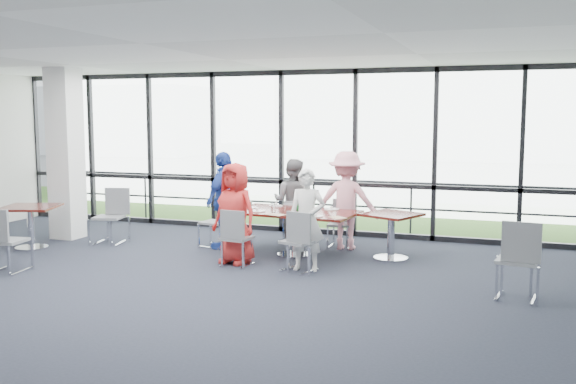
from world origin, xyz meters
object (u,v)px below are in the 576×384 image
(diner_far_left, at_px, (293,201))
(chair_spare_r, at_px, (518,261))
(diner_near_left, at_px, (235,213))
(chair_spare_la, at_px, (8,241))
(diner_near_right, at_px, (307,220))
(main_table, at_px, (294,218))
(structural_column, at_px, (66,154))
(chair_main_nr, at_px, (299,242))
(chair_main_end, at_px, (215,222))
(side_table_left, at_px, (30,212))
(chair_main_fl, at_px, (295,216))
(chair_main_nl, at_px, (237,238))
(chair_spare_lb, at_px, (109,217))
(diner_end, at_px, (225,200))
(side_table_right, at_px, (391,221))
(diner_far_right, at_px, (347,200))
(chair_main_fr, at_px, (340,225))

(diner_far_left, distance_m, chair_spare_r, 4.59)
(diner_near_left, bearing_deg, chair_spare_la, -135.55)
(diner_near_right, bearing_deg, diner_far_left, 111.73)
(main_table, bearing_deg, diner_near_right, -54.52)
(chair_spare_la, bearing_deg, structural_column, 101.85)
(chair_main_nr, distance_m, chair_spare_la, 4.31)
(chair_main_end, bearing_deg, side_table_left, -59.80)
(diner_near_right, height_order, chair_main_fl, diner_near_right)
(diner_near_left, height_order, chair_spare_r, diner_near_left)
(diner_near_left, height_order, chair_main_nl, diner_near_left)
(main_table, distance_m, chair_main_nr, 1.12)
(chair_main_end, bearing_deg, chair_spare_r, 79.58)
(side_table_left, distance_m, chair_main_nr, 4.96)
(side_table_left, xyz_separation_m, chair_spare_lb, (1.06, 0.78, -0.15))
(diner_near_right, height_order, chair_spare_r, diner_near_right)
(diner_end, bearing_deg, side_table_right, 101.88)
(diner_far_left, bearing_deg, chair_main_end, 33.45)
(structural_column, relative_size, chair_main_nr, 3.54)
(diner_far_right, xyz_separation_m, chair_main_fl, (-1.05, 0.30, -0.37))
(diner_far_right, distance_m, chair_main_nl, 2.26)
(chair_main_fl, bearing_deg, chair_main_nl, 95.84)
(chair_main_fr, bearing_deg, diner_near_left, 52.81)
(chair_main_end, bearing_deg, chair_main_fr, 116.11)
(main_table, xyz_separation_m, diner_end, (-1.33, 0.16, 0.21))
(side_table_left, bearing_deg, chair_main_fl, 26.88)
(structural_column, relative_size, chair_main_fr, 3.91)
(main_table, xyz_separation_m, side_table_left, (-4.53, -0.99, 0.00))
(structural_column, xyz_separation_m, chair_spare_r, (8.07, -1.55, -1.10))
(chair_main_nl, relative_size, chair_spare_lb, 0.89)
(chair_spare_la, bearing_deg, side_table_left, 112.58)
(chair_main_nr, height_order, chair_spare_r, chair_spare_r)
(structural_column, distance_m, side_table_right, 6.22)
(side_table_left, height_order, chair_main_end, chair_main_end)
(diner_end, height_order, chair_spare_r, diner_end)
(chair_spare_la, bearing_deg, chair_main_nl, 18.10)
(diner_far_left, xyz_separation_m, chair_spare_la, (-3.26, -3.50, -0.30))
(chair_main_nl, bearing_deg, chair_main_nr, 4.15)
(diner_near_left, xyz_separation_m, diner_near_right, (1.20, -0.08, -0.03))
(diner_near_left, bearing_deg, side_table_left, -162.90)
(diner_end, distance_m, chair_spare_lb, 2.20)
(side_table_right, bearing_deg, chair_main_fl, 156.41)
(diner_near_left, xyz_separation_m, chair_main_fr, (1.25, 1.72, -0.38))
(structural_column, relative_size, side_table_right, 3.05)
(chair_spare_la, distance_m, chair_spare_r, 7.19)
(chair_main_nr, bearing_deg, diner_near_right, 72.86)
(structural_column, relative_size, diner_far_right, 1.87)
(side_table_left, height_order, diner_far_right, diner_far_right)
(chair_main_nr, xyz_separation_m, chair_main_fl, (-0.79, 2.14, 0.04))
(main_table, xyz_separation_m, chair_main_fr, (0.56, 0.90, -0.23))
(structural_column, relative_size, diner_near_right, 2.08)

